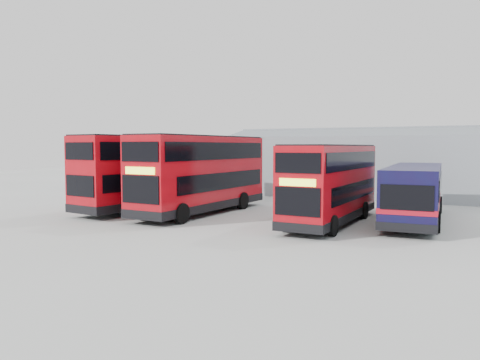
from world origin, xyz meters
TOP-DOWN VIEW (x-y plane):
  - ground_plane at (0.00, 0.00)m, footprint 120.00×120.00m
  - office_block at (-14.00, 17.99)m, footprint 12.30×8.32m
  - maintenance_shed at (8.00, 20.00)m, footprint 30.50×12.00m
  - double_decker_left at (-6.16, 3.16)m, footprint 4.43×11.80m
  - double_decker_centre at (-2.20, 2.92)m, footprint 3.54×11.66m
  - double_decker_right at (6.14, 2.50)m, footprint 2.98×10.26m
  - single_decker_blue at (10.14, 5.18)m, footprint 3.07×11.56m
  - panel_van at (-15.61, 11.31)m, footprint 3.35×5.94m

SIDE VIEW (x-z plane):
  - ground_plane at x=0.00m, z-range 0.00..0.00m
  - panel_van at x=-15.61m, z-range 0.14..2.60m
  - single_decker_blue at x=10.14m, z-range -0.01..3.10m
  - double_decker_right at x=6.14m, z-range -0.01..4.28m
  - double_decker_centre at x=-2.20m, z-range -0.01..4.85m
  - double_decker_left at x=-6.16m, z-range -0.01..4.87m
  - office_block at x=-14.00m, z-range 0.02..5.14m
  - maintenance_shed at x=8.00m, z-range -0.34..5.55m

